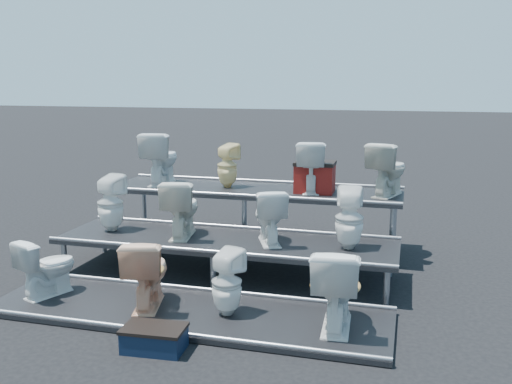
% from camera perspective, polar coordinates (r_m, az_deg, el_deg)
% --- Properties ---
extents(ground, '(80.00, 80.00, 0.00)m').
position_cam_1_polar(ground, '(7.23, -3.01, -8.25)').
color(ground, black).
rests_on(ground, ground).
extents(tier_front, '(4.20, 1.20, 0.06)m').
position_cam_1_polar(tier_front, '(6.08, -6.92, -11.87)').
color(tier_front, black).
rests_on(tier_front, ground).
extents(tier_mid, '(4.20, 1.20, 0.46)m').
position_cam_1_polar(tier_mid, '(7.16, -3.03, -6.51)').
color(tier_mid, black).
rests_on(tier_mid, ground).
extents(tier_back, '(4.20, 1.20, 0.86)m').
position_cam_1_polar(tier_back, '(8.30, -0.24, -2.57)').
color(tier_back, black).
rests_on(tier_back, ground).
extents(toilet_0, '(0.57, 0.72, 0.65)m').
position_cam_1_polar(toilet_0, '(6.72, -20.15, -7.01)').
color(toilet_0, white).
rests_on(toilet_0, tier_front).
extents(toilet_1, '(0.58, 0.81, 0.75)m').
position_cam_1_polar(toilet_1, '(6.11, -10.87, -7.83)').
color(toilet_1, '#ECAF88').
rests_on(toilet_1, tier_front).
extents(toilet_2, '(0.38, 0.38, 0.68)m').
position_cam_1_polar(toilet_2, '(5.80, -2.93, -9.02)').
color(toilet_2, white).
rests_on(toilet_2, tier_front).
extents(toilet_3, '(0.50, 0.82, 0.81)m').
position_cam_1_polar(toilet_3, '(5.56, 8.05, -9.35)').
color(toilet_3, white).
rests_on(toilet_3, tier_front).
extents(toilet_4, '(0.38, 0.39, 0.74)m').
position_cam_1_polar(toilet_4, '(7.63, -14.35, -1.08)').
color(toilet_4, white).
rests_on(toilet_4, tier_mid).
extents(toilet_5, '(0.52, 0.77, 0.73)m').
position_cam_1_polar(toilet_5, '(7.20, -7.47, -1.57)').
color(toilet_5, beige).
rests_on(toilet_5, tier_mid).
extents(toilet_6, '(0.60, 0.75, 0.67)m').
position_cam_1_polar(toilet_6, '(6.86, 1.31, -2.39)').
color(toilet_6, white).
rests_on(toilet_6, tier_mid).
extents(toilet_7, '(0.36, 0.37, 0.73)m').
position_cam_1_polar(toilet_7, '(6.69, 9.32, -2.61)').
color(toilet_7, white).
rests_on(toilet_7, tier_mid).
extents(toilet_8, '(0.51, 0.80, 0.78)m').
position_cam_1_polar(toilet_8, '(8.64, -9.49, 3.36)').
color(toilet_8, white).
rests_on(toilet_8, tier_back).
extents(toilet_9, '(0.38, 0.38, 0.64)m').
position_cam_1_polar(toilet_9, '(8.27, -2.89, 2.66)').
color(toilet_9, beige).
rests_on(toilet_9, tier_back).
extents(toilet_10, '(0.48, 0.74, 0.72)m').
position_cam_1_polar(toilet_10, '(7.97, 5.59, 2.58)').
color(toilet_10, white).
rests_on(toilet_10, tier_back).
extents(toilet_11, '(0.62, 0.80, 0.72)m').
position_cam_1_polar(toilet_11, '(7.86, 13.05, 2.26)').
color(toilet_11, beige).
rests_on(toilet_11, tier_back).
extents(red_crate, '(0.54, 0.43, 0.38)m').
position_cam_1_polar(red_crate, '(7.97, 5.90, 1.35)').
color(red_crate, maroon).
rests_on(red_crate, tier_back).
extents(step_stool, '(0.56, 0.36, 0.20)m').
position_cam_1_polar(step_stool, '(5.38, -10.13, -14.37)').
color(step_stool, black).
rests_on(step_stool, ground).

